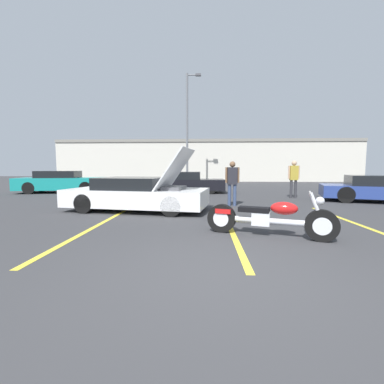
{
  "coord_description": "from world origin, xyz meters",
  "views": [
    {
      "loc": [
        -0.24,
        -3.31,
        1.41
      ],
      "look_at": [
        -0.55,
        3.17,
        0.8
      ],
      "focal_mm": 24.0,
      "sensor_mm": 36.0,
      "label": 1
    }
  ],
  "objects_px": {
    "show_car_hood_open": "(138,194)",
    "spectator_near_motorcycle": "(294,176)",
    "parked_car_left_row": "(62,182)",
    "light_pole": "(188,125)",
    "parked_car_right_row": "(378,189)",
    "parked_car_mid_row": "(185,183)",
    "spectator_by_show_car": "(232,180)",
    "motorcycle": "(268,218)"
  },
  "relations": [
    {
      "from": "parked_car_left_row",
      "to": "parked_car_right_row",
      "type": "height_order",
      "value": "parked_car_left_row"
    },
    {
      "from": "show_car_hood_open",
      "to": "spectator_near_motorcycle",
      "type": "bearing_deg",
      "value": 39.53
    },
    {
      "from": "show_car_hood_open",
      "to": "spectator_near_motorcycle",
      "type": "distance_m",
      "value": 7.42
    },
    {
      "from": "show_car_hood_open",
      "to": "spectator_by_show_car",
      "type": "relative_size",
      "value": 2.9
    },
    {
      "from": "show_car_hood_open",
      "to": "parked_car_left_row",
      "type": "xyz_separation_m",
      "value": [
        -6.01,
        6.01,
        0.05
      ]
    },
    {
      "from": "motorcycle",
      "to": "parked_car_mid_row",
      "type": "relative_size",
      "value": 0.57
    },
    {
      "from": "light_pole",
      "to": "parked_car_left_row",
      "type": "relative_size",
      "value": 1.8
    },
    {
      "from": "show_car_hood_open",
      "to": "spectator_near_motorcycle",
      "type": "xyz_separation_m",
      "value": [
        6.37,
        3.78,
        0.5
      ]
    },
    {
      "from": "motorcycle",
      "to": "parked_car_mid_row",
      "type": "xyz_separation_m",
      "value": [
        -2.4,
        9.44,
        0.19
      ]
    },
    {
      "from": "parked_car_right_row",
      "to": "spectator_near_motorcycle",
      "type": "distance_m",
      "value": 3.31
    },
    {
      "from": "motorcycle",
      "to": "spectator_by_show_car",
      "type": "distance_m",
      "value": 4.33
    },
    {
      "from": "light_pole",
      "to": "spectator_near_motorcycle",
      "type": "height_order",
      "value": "light_pole"
    },
    {
      "from": "light_pole",
      "to": "spectator_near_motorcycle",
      "type": "distance_m",
      "value": 11.22
    },
    {
      "from": "show_car_hood_open",
      "to": "parked_car_right_row",
      "type": "xyz_separation_m",
      "value": [
        9.41,
        2.58,
        -0.01
      ]
    },
    {
      "from": "light_pole",
      "to": "show_car_hood_open",
      "type": "xyz_separation_m",
      "value": [
        -0.86,
        -12.78,
        -4.32
      ]
    },
    {
      "from": "motorcycle",
      "to": "spectator_near_motorcycle",
      "type": "relative_size",
      "value": 1.43
    },
    {
      "from": "parked_car_left_row",
      "to": "spectator_by_show_car",
      "type": "height_order",
      "value": "spectator_by_show_car"
    },
    {
      "from": "parked_car_mid_row",
      "to": "spectator_by_show_car",
      "type": "relative_size",
      "value": 2.65
    },
    {
      "from": "light_pole",
      "to": "parked_car_mid_row",
      "type": "xyz_separation_m",
      "value": [
        0.26,
        -6.47,
        -4.29
      ]
    },
    {
      "from": "motorcycle",
      "to": "spectator_by_show_car",
      "type": "height_order",
      "value": "spectator_by_show_car"
    },
    {
      "from": "parked_car_left_row",
      "to": "spectator_near_motorcycle",
      "type": "distance_m",
      "value": 12.58
    },
    {
      "from": "show_car_hood_open",
      "to": "parked_car_right_row",
      "type": "bearing_deg",
      "value": 24.16
    },
    {
      "from": "parked_car_mid_row",
      "to": "spectator_near_motorcycle",
      "type": "height_order",
      "value": "spectator_near_motorcycle"
    },
    {
      "from": "show_car_hood_open",
      "to": "parked_car_right_row",
      "type": "height_order",
      "value": "show_car_hood_open"
    },
    {
      "from": "light_pole",
      "to": "show_car_hood_open",
      "type": "bearing_deg",
      "value": -93.83
    },
    {
      "from": "motorcycle",
      "to": "spectator_by_show_car",
      "type": "bearing_deg",
      "value": 112.62
    },
    {
      "from": "light_pole",
      "to": "parked_car_mid_row",
      "type": "height_order",
      "value": "light_pole"
    },
    {
      "from": "parked_car_mid_row",
      "to": "spectator_by_show_car",
      "type": "xyz_separation_m",
      "value": [
        2.12,
        -5.16,
        0.41
      ]
    },
    {
      "from": "spectator_by_show_car",
      "to": "parked_car_left_row",
      "type": "bearing_deg",
      "value": 152.3
    },
    {
      "from": "parked_car_mid_row",
      "to": "spectator_by_show_car",
      "type": "distance_m",
      "value": 5.59
    },
    {
      "from": "parked_car_left_row",
      "to": "motorcycle",
      "type": "bearing_deg",
      "value": -54.16
    },
    {
      "from": "light_pole",
      "to": "motorcycle",
      "type": "distance_m",
      "value": 16.74
    },
    {
      "from": "spectator_by_show_car",
      "to": "parked_car_mid_row",
      "type": "bearing_deg",
      "value": 112.32
    },
    {
      "from": "motorcycle",
      "to": "parked_car_left_row",
      "type": "relative_size",
      "value": 0.5
    },
    {
      "from": "spectator_near_motorcycle",
      "to": "light_pole",
      "type": "bearing_deg",
      "value": 121.48
    },
    {
      "from": "parked_car_right_row",
      "to": "spectator_near_motorcycle",
      "type": "relative_size",
      "value": 2.68
    },
    {
      "from": "parked_car_mid_row",
      "to": "show_car_hood_open",
      "type": "bearing_deg",
      "value": -100.03
    },
    {
      "from": "light_pole",
      "to": "parked_car_right_row",
      "type": "relative_size",
      "value": 1.91
    },
    {
      "from": "motorcycle",
      "to": "parked_car_left_row",
      "type": "xyz_separation_m",
      "value": [
        -9.52,
        9.13,
        0.22
      ]
    },
    {
      "from": "parked_car_mid_row",
      "to": "spectator_by_show_car",
      "type": "height_order",
      "value": "spectator_by_show_car"
    },
    {
      "from": "light_pole",
      "to": "motorcycle",
      "type": "bearing_deg",
      "value": -80.52
    },
    {
      "from": "parked_car_right_row",
      "to": "spectator_by_show_car",
      "type": "relative_size",
      "value": 2.84
    }
  ]
}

